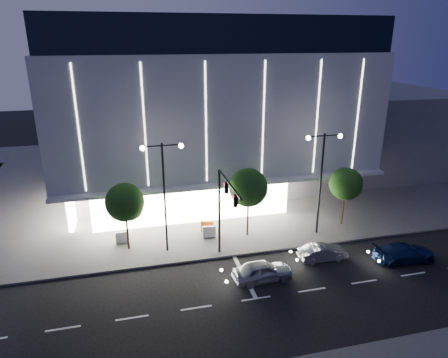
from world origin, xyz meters
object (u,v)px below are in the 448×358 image
at_px(tree_left, 125,204).
at_px(car_second, 323,252).
at_px(traffic_mast, 224,202).
at_px(barrier_c, 207,227).
at_px(tree_right, 346,186).
at_px(barrier_b, 122,237).
at_px(street_lamp_east, 322,169).
at_px(barrier_d, 209,232).
at_px(car_lead, 262,271).
at_px(street_lamp_west, 164,182).
at_px(car_third, 404,253).
at_px(tree_mid, 249,190).

height_order(tree_left, car_second, tree_left).
bearing_deg(traffic_mast, barrier_c, 92.86).
bearing_deg(tree_right, barrier_b, 176.78).
bearing_deg(car_second, traffic_mast, 79.51).
relative_size(tree_left, car_second, 1.52).
distance_m(street_lamp_east, barrier_c, 10.93).
bearing_deg(barrier_d, car_lead, -65.74).
height_order(tree_left, tree_right, tree_left).
bearing_deg(street_lamp_east, barrier_d, 171.31).
distance_m(car_second, barrier_d, 9.52).
distance_m(street_lamp_west, tree_right, 16.19).
xyz_separation_m(car_lead, barrier_b, (-9.55, 7.66, -0.08)).
relative_size(street_lamp_west, barrier_d, 8.18).
bearing_deg(street_lamp_east, car_third, -51.62).
relative_size(tree_left, tree_mid, 0.93).
distance_m(tree_left, barrier_b, 3.59).
bearing_deg(tree_left, tree_right, -0.00).
relative_size(traffic_mast, car_third, 1.48).
bearing_deg(barrier_d, barrier_b, 179.88).
relative_size(tree_right, car_second, 1.46).
height_order(tree_right, car_lead, tree_right).
height_order(tree_right, barrier_c, tree_right).
distance_m(tree_left, barrier_d, 7.50).
height_order(tree_mid, barrier_d, tree_mid).
xyz_separation_m(tree_mid, barrier_b, (-10.49, 1.10, -3.68)).
height_order(traffic_mast, tree_mid, traffic_mast).
height_order(car_second, car_third, car_third).
height_order(barrier_b, barrier_c, same).
xyz_separation_m(tree_mid, car_second, (4.47, -5.07, -3.71)).
bearing_deg(car_third, car_lead, 91.66).
height_order(tree_left, car_lead, tree_left).
distance_m(traffic_mast, barrier_d, 5.99).
height_order(tree_left, barrier_b, tree_left).
bearing_deg(car_lead, barrier_c, 13.54).
xyz_separation_m(tree_right, car_third, (1.47, -6.70, -3.19)).
bearing_deg(traffic_mast, car_third, -12.61).
bearing_deg(traffic_mast, car_second, -10.46).
relative_size(street_lamp_east, car_lead, 2.10).
relative_size(traffic_mast, barrier_d, 6.43).
relative_size(street_lamp_east, car_third, 1.88).
bearing_deg(barrier_b, car_lead, -41.81).
distance_m(traffic_mast, tree_mid, 4.82).
xyz_separation_m(street_lamp_east, tree_mid, (-5.97, 1.02, -1.62)).
bearing_deg(tree_right, tree_mid, 180.00).
distance_m(street_lamp_west, car_lead, 9.75).
xyz_separation_m(tree_right, barrier_d, (-12.32, 0.40, -3.23)).
bearing_deg(tree_mid, tree_right, -0.00).
height_order(tree_left, barrier_d, tree_left).
relative_size(traffic_mast, car_lead, 1.65).
xyz_separation_m(traffic_mast, barrier_b, (-7.47, 4.78, -4.38)).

